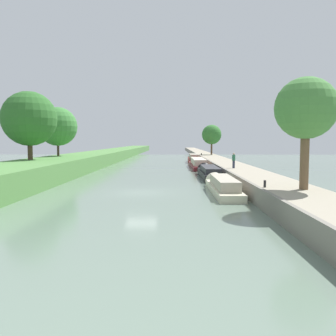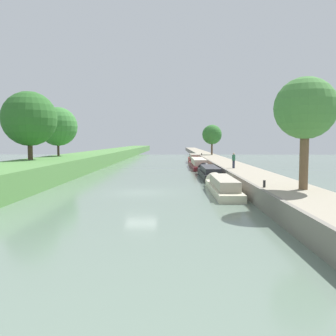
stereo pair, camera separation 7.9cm
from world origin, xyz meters
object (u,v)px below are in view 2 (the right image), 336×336
at_px(person_walking, 234,160).
at_px(mooring_bollard_far, 202,154).
at_px(narrowboat_maroon, 198,164).
at_px(narrowboat_red, 194,159).
at_px(narrowboat_black, 209,172).
at_px(mooring_bollard_near, 264,184).
at_px(narrowboat_cream, 222,186).

xyz_separation_m(person_walking, mooring_bollard_far, (-0.73, 34.70, -0.65)).
bearing_deg(person_walking, narrowboat_maroon, 99.03).
distance_m(narrowboat_maroon, narrowboat_red, 12.91).
height_order(narrowboat_black, mooring_bollard_near, mooring_bollard_near).
bearing_deg(narrowboat_black, mooring_bollard_near, -84.53).
bearing_deg(narrowboat_red, mooring_bollard_far, 68.54).
distance_m(narrowboat_cream, mooring_bollard_far, 44.55).
height_order(narrowboat_black, narrowboat_red, narrowboat_red).
height_order(narrowboat_black, person_walking, person_walking).
bearing_deg(narrowboat_maroon, narrowboat_black, -89.04).
bearing_deg(narrowboat_cream, narrowboat_black, 89.42).
xyz_separation_m(narrowboat_red, mooring_bollard_far, (1.84, 4.68, 0.75)).
relative_size(narrowboat_cream, person_walking, 6.66).
xyz_separation_m(narrowboat_maroon, mooring_bollard_near, (1.99, -33.12, 0.83)).
relative_size(narrowboat_cream, mooring_bollard_near, 24.58).
distance_m(narrowboat_cream, narrowboat_maroon, 26.91).
distance_m(person_walking, mooring_bollard_near, 16.03).
relative_size(narrowboat_black, mooring_bollard_far, 26.18).
relative_size(narrowboat_cream, narrowboat_black, 0.94).
bearing_deg(mooring_bollard_far, mooring_bollard_near, -90.00).
bearing_deg(narrowboat_red, person_walking, -85.10).
height_order(narrowboat_maroon, mooring_bollard_near, mooring_bollard_near).
bearing_deg(mooring_bollard_far, narrowboat_maroon, -96.45).
distance_m(narrowboat_black, narrowboat_maroon, 14.98).
relative_size(narrowboat_maroon, mooring_bollard_far, 35.14).
relative_size(narrowboat_black, person_walking, 7.10).
height_order(narrowboat_cream, mooring_bollard_near, mooring_bollard_near).
relative_size(narrowboat_red, person_walking, 6.21).
bearing_deg(narrowboat_cream, narrowboat_maroon, 90.28).
distance_m(narrowboat_red, person_walking, 30.16).
xyz_separation_m(narrowboat_cream, mooring_bollard_near, (1.86, -6.20, 0.90)).
bearing_deg(mooring_bollard_near, narrowboat_black, 95.47).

